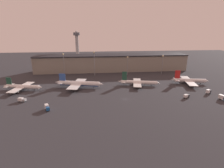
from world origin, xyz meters
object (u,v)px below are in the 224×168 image
(control_tower, at_px, (77,46))
(service_vehicle_0, at_px, (186,96))
(airplane_3, at_px, (189,80))
(airplane_1, at_px, (79,84))
(service_vehicle_1, at_px, (22,100))
(airplane_2, at_px, (138,82))
(service_vehicle_4, at_px, (47,107))
(service_vehicle_2, at_px, (208,91))
(airplane_0, at_px, (22,87))
(service_vehicle_3, at_px, (223,97))

(control_tower, bearing_deg, service_vehicle_0, -56.20)
(airplane_3, distance_m, control_tower, 158.28)
(airplane_1, height_order, service_vehicle_1, airplane_1)
(service_vehicle_1, bearing_deg, airplane_2, 32.39)
(airplane_2, height_order, service_vehicle_4, airplane_2)
(control_tower, bearing_deg, airplane_2, -58.47)
(airplane_2, xyz_separation_m, airplane_3, (50.99, 0.08, 0.24))
(airplane_3, xyz_separation_m, service_vehicle_0, (-21.62, -35.18, -1.56))
(airplane_1, bearing_deg, service_vehicle_1, -130.52)
(airplane_2, xyz_separation_m, service_vehicle_2, (52.16, -28.18, -0.95))
(airplane_2, distance_m, service_vehicle_1, 99.53)
(service_vehicle_0, xyz_separation_m, service_vehicle_1, (-124.36, 5.38, 0.10))
(airplane_1, bearing_deg, service_vehicle_0, -9.46)
(airplane_0, distance_m, airplane_2, 104.30)
(airplane_1, distance_m, service_vehicle_1, 48.95)
(airplane_1, bearing_deg, service_vehicle_4, -98.17)
(airplane_0, bearing_deg, service_vehicle_2, 3.40)
(control_tower, bearing_deg, airplane_3, -42.30)
(airplane_3, height_order, service_vehicle_2, airplane_3)
(airplane_3, relative_size, service_vehicle_2, 6.64)
(service_vehicle_3, bearing_deg, airplane_1, -129.39)
(control_tower, bearing_deg, airplane_0, -110.22)
(airplane_1, distance_m, service_vehicle_0, 92.01)
(airplane_3, xyz_separation_m, service_vehicle_3, (3.29, -42.39, -1.11))
(airplane_2, relative_size, airplane_3, 1.08)
(airplane_2, distance_m, airplane_3, 51.00)
(service_vehicle_1, xyz_separation_m, service_vehicle_2, (147.15, 1.54, 0.26))
(airplane_0, height_order, service_vehicle_4, airplane_0)
(airplane_3, bearing_deg, service_vehicle_0, -108.88)
(airplane_1, relative_size, control_tower, 0.91)
(service_vehicle_1, relative_size, service_vehicle_4, 0.96)
(airplane_1, distance_m, service_vehicle_3, 117.82)
(airplane_0, height_order, airplane_1, airplane_1)
(airplane_0, bearing_deg, airplane_3, 13.68)
(airplane_0, bearing_deg, service_vehicle_4, -41.51)
(airplane_3, relative_size, service_vehicle_4, 5.76)
(airplane_3, xyz_separation_m, service_vehicle_4, (-124.10, -45.89, -1.19))
(airplane_2, relative_size, service_vehicle_4, 6.25)
(service_vehicle_4, bearing_deg, airplane_3, 85.30)
(service_vehicle_0, height_order, service_vehicle_2, service_vehicle_2)
(service_vehicle_1, bearing_deg, airplane_3, 26.55)
(airplane_1, relative_size, service_vehicle_3, 6.51)
(service_vehicle_4, bearing_deg, service_vehicle_0, 70.97)
(service_vehicle_0, bearing_deg, service_vehicle_1, 150.38)
(service_vehicle_4, bearing_deg, service_vehicle_2, 73.02)
(airplane_2, relative_size, service_vehicle_3, 5.63)
(airplane_1, height_order, service_vehicle_3, airplane_1)
(airplane_2, distance_m, control_tower, 126.08)
(airplane_3, xyz_separation_m, service_vehicle_1, (-145.98, -29.80, -1.46))
(airplane_0, bearing_deg, airplane_2, 14.12)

